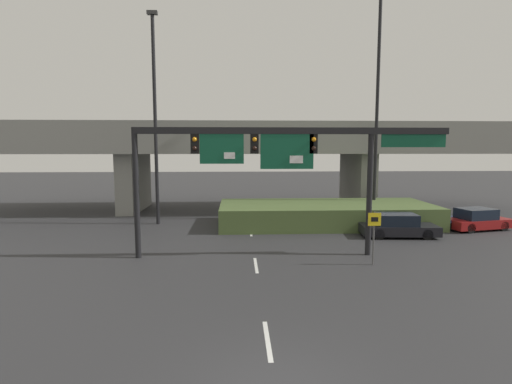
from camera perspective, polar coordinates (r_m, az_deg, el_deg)
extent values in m
cube|color=silver|center=(12.10, 1.66, -20.38)|extent=(0.14, 2.40, 0.01)
cube|color=silver|center=(18.81, -0.01, -10.42)|extent=(0.14, 2.40, 0.01)
cube|color=silver|center=(25.80, -0.75, -5.76)|extent=(0.14, 2.40, 0.01)
cube|color=silver|center=(32.89, -1.17, -3.10)|extent=(0.14, 2.40, 0.01)
cylinder|color=black|center=(20.31, -16.73, -0.21)|extent=(0.28, 0.28, 6.41)
cylinder|color=black|center=(20.77, 15.90, -0.04)|extent=(0.28, 0.28, 6.41)
cube|color=black|center=(19.77, 5.40, 8.70)|extent=(15.39, 0.32, 0.32)
cube|color=black|center=(19.67, -8.72, 6.82)|extent=(0.40, 0.28, 0.95)
sphere|color=orange|center=(19.50, -8.78, 7.45)|extent=(0.22, 0.22, 0.22)
sphere|color=black|center=(19.50, -8.76, 6.19)|extent=(0.22, 0.22, 0.22)
cube|color=black|center=(19.58, -0.23, 6.89)|extent=(0.40, 0.28, 0.95)
sphere|color=orange|center=(19.41, -0.20, 7.53)|extent=(0.22, 0.22, 0.22)
sphere|color=black|center=(19.41, -0.20, 6.27)|extent=(0.22, 0.22, 0.22)
cube|color=black|center=(19.91, 8.16, 6.82)|extent=(0.40, 0.28, 0.95)
sphere|color=orange|center=(19.75, 8.27, 7.44)|extent=(0.22, 0.22, 0.22)
sphere|color=black|center=(19.74, 8.25, 6.20)|extent=(0.22, 0.22, 0.22)
cube|color=#0F4C33|center=(19.48, -4.91, 6.16)|extent=(2.13, 0.08, 1.44)
cube|color=white|center=(19.42, -3.81, 5.21)|extent=(0.53, 0.03, 0.32)
cube|color=#0F4C33|center=(19.62, 4.45, 5.78)|extent=(2.60, 0.08, 1.70)
cube|color=white|center=(19.64, 5.78, 4.65)|extent=(0.65, 0.03, 0.37)
cube|color=#0F4C33|center=(21.36, 21.58, 6.82)|extent=(3.24, 0.07, 0.64)
cylinder|color=#4C4C4C|center=(19.36, 16.45, -6.38)|extent=(0.08, 0.08, 2.51)
cube|color=yellow|center=(19.14, 16.58, -3.77)|extent=(0.60, 0.03, 0.60)
cube|color=black|center=(19.12, 16.59, -3.78)|extent=(0.33, 0.01, 0.21)
cylinder|color=black|center=(31.25, 16.93, 12.06)|extent=(0.24, 0.24, 17.32)
cylinder|color=black|center=(28.93, -14.19, 9.64)|extent=(0.24, 0.24, 14.33)
cube|color=#333333|center=(30.24, -14.61, 23.55)|extent=(0.70, 0.36, 0.24)
cube|color=gray|center=(34.89, -1.29, 6.92)|extent=(46.05, 8.45, 1.64)
cube|color=gray|center=(30.91, -1.12, 9.33)|extent=(46.05, 0.40, 0.90)
cube|color=gray|center=(36.14, -16.99, 1.41)|extent=(1.40, 6.76, 4.92)
cube|color=gray|center=(36.58, 14.24, 1.55)|extent=(1.40, 6.76, 4.92)
cube|color=#4C6033|center=(28.59, 9.90, -3.13)|extent=(14.79, 6.03, 1.49)
cube|color=black|center=(25.97, 19.71, -5.06)|extent=(4.67, 2.18, 0.58)
cube|color=black|center=(25.80, 19.38, -3.70)|extent=(2.48, 1.83, 0.68)
cylinder|color=black|center=(27.21, 22.01, -4.92)|extent=(0.65, 0.27, 0.64)
cylinder|color=black|center=(25.73, 23.26, -5.61)|extent=(0.65, 0.27, 0.64)
cylinder|color=black|center=(26.37, 16.24, -5.05)|extent=(0.65, 0.27, 0.64)
cylinder|color=black|center=(24.84, 17.17, -5.79)|extent=(0.65, 0.27, 0.64)
cube|color=navy|center=(29.05, 23.09, -4.02)|extent=(4.72, 1.78, 0.57)
cube|color=black|center=(28.87, 22.80, -2.82)|extent=(2.46, 1.60, 0.67)
cylinder|color=black|center=(30.40, 24.94, -3.89)|extent=(0.64, 0.22, 0.64)
cylinder|color=black|center=(29.07, 26.34, -4.41)|extent=(0.64, 0.22, 0.64)
cylinder|color=black|center=(29.18, 19.83, -4.08)|extent=(0.64, 0.22, 0.64)
cylinder|color=black|center=(27.78, 21.03, -4.65)|extent=(0.64, 0.22, 0.64)
cube|color=maroon|center=(30.34, 29.08, -3.88)|extent=(4.54, 2.71, 0.58)
cube|color=black|center=(30.13, 28.91, -2.72)|extent=(2.51, 2.09, 0.68)
cylinder|color=black|center=(31.85, 29.75, -3.70)|extent=(0.67, 0.35, 0.64)
cylinder|color=black|center=(30.74, 31.88, -4.16)|extent=(0.67, 0.35, 0.64)
cylinder|color=black|center=(30.06, 26.19, -4.06)|extent=(0.67, 0.35, 0.64)
cylinder|color=black|center=(28.89, 28.30, -4.58)|extent=(0.67, 0.35, 0.64)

